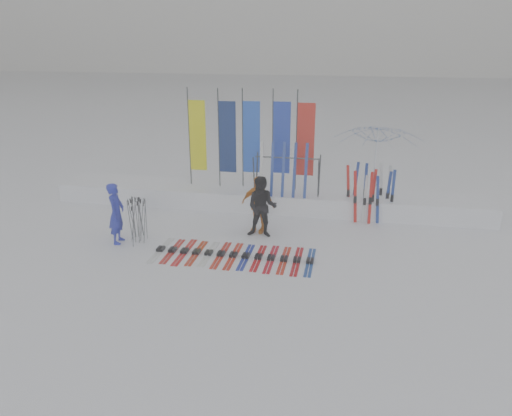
% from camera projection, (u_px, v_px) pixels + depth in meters
% --- Properties ---
extents(ground, '(120.00, 120.00, 0.00)m').
position_uv_depth(ground, '(236.00, 267.00, 12.20)').
color(ground, white).
rests_on(ground, ground).
extents(snow_bank, '(14.00, 1.60, 0.60)m').
position_uv_depth(snow_bank, '(267.00, 198.00, 16.36)').
color(snow_bank, white).
rests_on(snow_bank, ground).
extents(person_blue, '(0.47, 0.65, 1.68)m').
position_uv_depth(person_blue, '(116.00, 213.00, 13.40)').
color(person_blue, '#1D26AA').
rests_on(person_blue, ground).
extents(person_black, '(0.84, 0.66, 1.73)m').
position_uv_depth(person_black, '(262.00, 207.00, 13.79)').
color(person_black, black).
rests_on(person_black, ground).
extents(person_yellow, '(1.02, 0.56, 1.64)m').
position_uv_depth(person_yellow, '(258.00, 204.00, 14.16)').
color(person_yellow, orange).
rests_on(person_yellow, ground).
extents(tent_canopy, '(3.69, 3.72, 2.63)m').
position_uv_depth(tent_canopy, '(376.00, 163.00, 16.61)').
color(tent_canopy, white).
rests_on(tent_canopy, ground).
extents(ski_row, '(4.10, 1.70, 0.07)m').
position_uv_depth(ski_row, '(234.00, 255.00, 12.78)').
color(ski_row, silver).
rests_on(ski_row, ground).
extents(pole_cluster, '(0.60, 0.86, 1.24)m').
position_uv_depth(pole_cluster, '(138.00, 219.00, 13.65)').
color(pole_cluster, '#595B60').
rests_on(pole_cluster, ground).
extents(feather_flags, '(4.12, 0.23, 3.20)m').
position_uv_depth(feather_flags, '(251.00, 138.00, 16.00)').
color(feather_flags, '#383A3F').
rests_on(feather_flags, ground).
extents(ski_rack, '(2.04, 0.80, 1.23)m').
position_uv_depth(ski_rack, '(287.00, 170.00, 15.51)').
color(ski_rack, '#383A3F').
rests_on(ski_rack, ground).
extents(upright_skis, '(1.39, 1.14, 1.69)m').
position_uv_depth(upright_skis, '(371.00, 194.00, 15.19)').
color(upright_skis, navy).
rests_on(upright_skis, ground).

